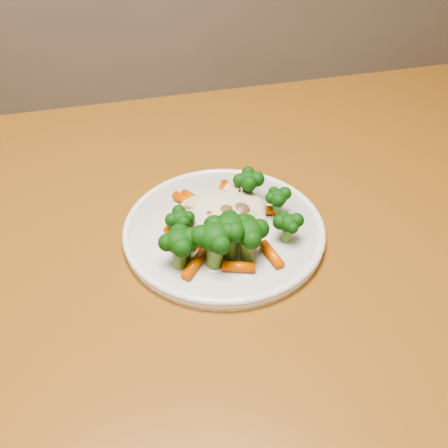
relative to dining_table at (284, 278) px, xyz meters
name	(u,v)px	position (x,y,z in m)	size (l,w,h in m)	color
dining_table	(284,278)	(0.00, 0.00, 0.00)	(1.13, 0.78, 0.75)	brown
plate	(224,232)	(-0.09, -0.02, 0.12)	(0.25, 0.25, 0.01)	silver
meal	(224,226)	(-0.09, -0.04, 0.14)	(0.18, 0.18, 0.05)	beige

